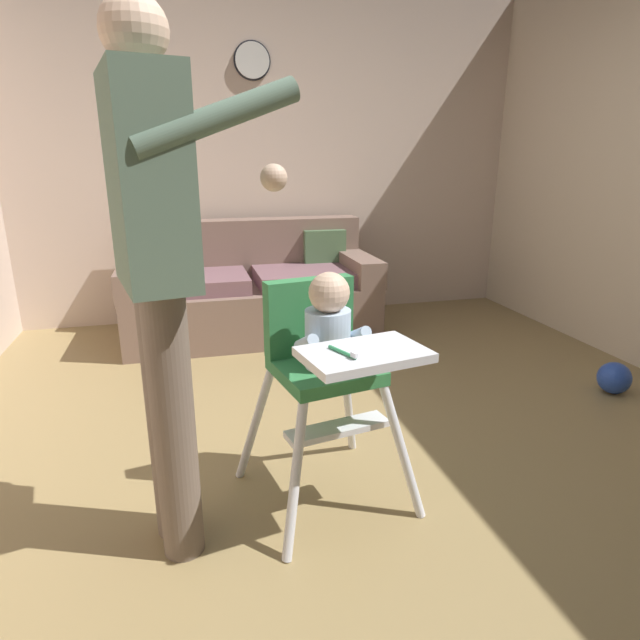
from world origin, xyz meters
name	(u,v)px	position (x,y,z in m)	size (l,w,h in m)	color
ground	(375,472)	(0.00, 0.00, -0.05)	(5.77, 6.62, 0.10)	#957D4F
wall_far	(274,159)	(0.00, 2.54, 1.32)	(4.97, 0.06, 2.64)	beige
couch	(251,291)	(-0.29, 2.02, 0.33)	(1.89, 0.86, 0.86)	#7B6054
high_chair	(326,348)	(-0.29, -0.18, 0.64)	(0.70, 0.80, 0.95)	white
adult_standing	(158,269)	(-0.86, -0.29, 1.00)	(0.58, 0.50, 1.76)	#6C5B4F
toy_ball	(614,378)	(1.61, 0.36, 0.09)	(0.19, 0.19, 0.19)	#284CB7
wall_clock	(252,61)	(-0.16, 2.50, 2.05)	(0.29, 0.04, 0.29)	white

